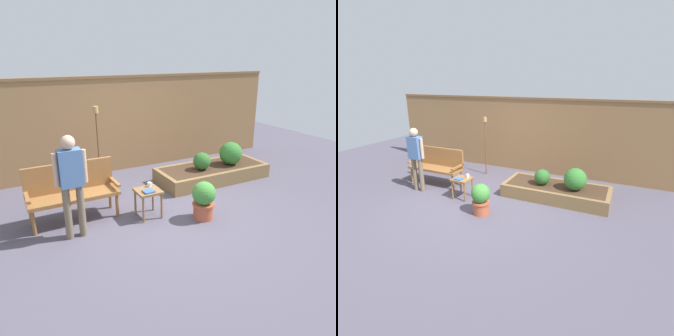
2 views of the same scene
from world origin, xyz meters
The scene contains 12 objects.
ground_plane centered at (0.00, 0.00, 0.00)m, with size 14.00×14.00×0.00m, color #514C5B.
fence_back centered at (0.00, 2.60, 1.09)m, with size 8.40×0.14×2.16m.
garden_bench centered at (-1.43, 0.63, 0.54)m, with size 1.44×0.48×0.94m.
side_table centered at (-0.31, 0.09, 0.40)m, with size 0.40×0.40×0.48m.
cup_on_table centered at (-0.23, 0.21, 0.52)m, with size 0.10×0.07×0.08m.
book_on_table centered at (-0.35, 0.01, 0.49)m, with size 0.18×0.16×0.03m, color #38609E.
potted_boxwood centered at (0.46, -0.40, 0.34)m, with size 0.39×0.39×0.64m.
raised_planter_bed centered at (1.64, 1.02, 0.15)m, with size 2.40×1.00×0.30m.
shrub_near_bench centered at (1.32, 0.95, 0.48)m, with size 0.37×0.37×0.37m.
shrub_far_corner centered at (2.07, 0.95, 0.55)m, with size 0.49×0.49×0.49m.
tiki_torch centered at (-0.62, 1.76, 1.14)m, with size 0.10×0.10×1.65m.
person_by_bench centered at (-1.54, 0.01, 0.93)m, with size 0.47×0.20×1.56m.
Camera 1 is at (-2.39, -4.47, 2.60)m, focal length 35.22 mm.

